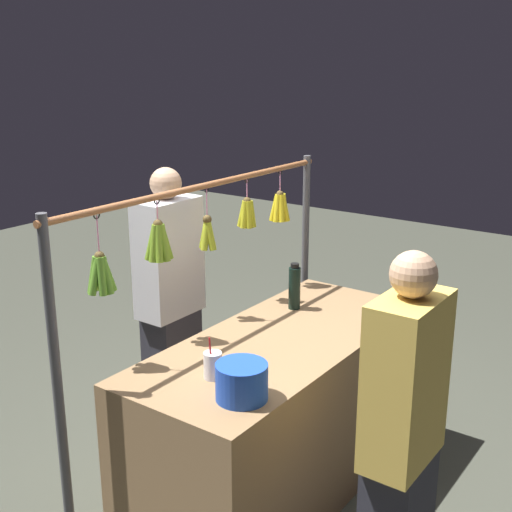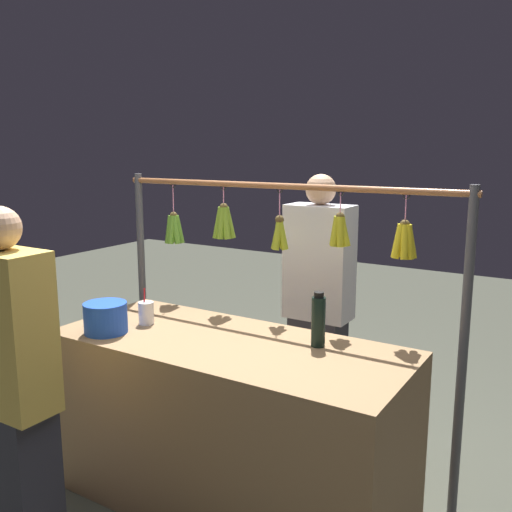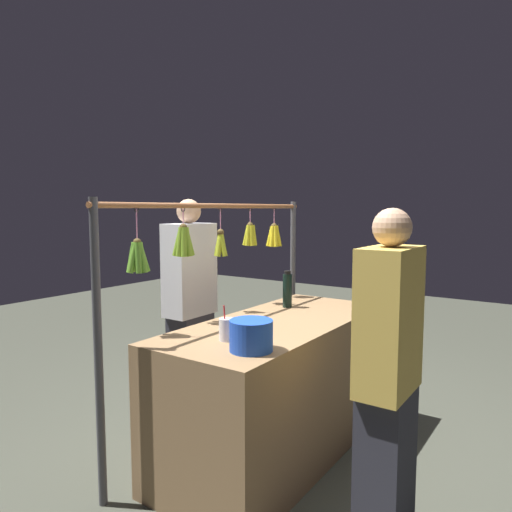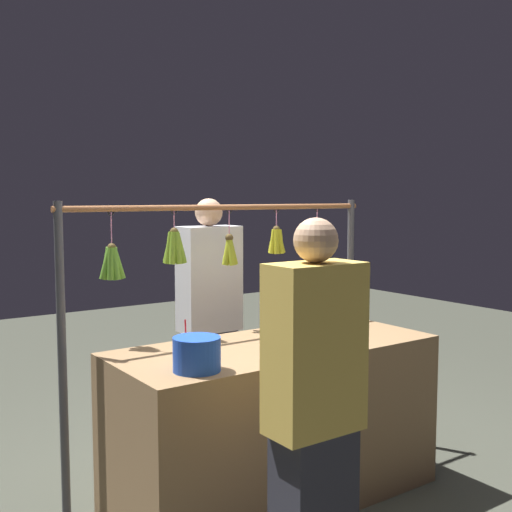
# 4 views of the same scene
# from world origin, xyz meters

# --- Properties ---
(ground_plane) EXTENTS (12.00, 12.00, 0.00)m
(ground_plane) POSITION_xyz_m (0.00, 0.00, 0.00)
(ground_plane) COLOR #404237
(market_counter) EXTENTS (1.73, 0.74, 0.84)m
(market_counter) POSITION_xyz_m (0.00, 0.00, 0.42)
(market_counter) COLOR olive
(market_counter) RESTS_ON ground
(display_rack) EXTENTS (2.01, 0.13, 1.59)m
(display_rack) POSITION_xyz_m (0.01, -0.46, 1.13)
(display_rack) COLOR #4C4C51
(display_rack) RESTS_ON ground
(water_bottle) EXTENTS (0.07, 0.07, 0.26)m
(water_bottle) POSITION_xyz_m (-0.39, -0.17, 0.96)
(water_bottle) COLOR black
(water_bottle) RESTS_ON market_counter
(blue_bucket) EXTENTS (0.21, 0.21, 0.15)m
(blue_bucket) POSITION_xyz_m (0.59, 0.21, 0.92)
(blue_bucket) COLOR blue
(blue_bucket) RESTS_ON market_counter
(drink_cup) EXTENTS (0.08, 0.08, 0.19)m
(drink_cup) POSITION_xyz_m (0.52, -0.00, 0.90)
(drink_cup) COLOR silver
(drink_cup) RESTS_ON market_counter
(vendor_person) EXTENTS (0.38, 0.21, 1.60)m
(vendor_person) POSITION_xyz_m (-0.08, -0.81, 0.79)
(vendor_person) COLOR #2D2D38
(vendor_person) RESTS_ON ground
(customer_person) EXTENTS (0.36, 0.20, 1.53)m
(customer_person) POSITION_xyz_m (0.45, 0.84, 0.76)
(customer_person) COLOR #2D2D38
(customer_person) RESTS_ON ground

